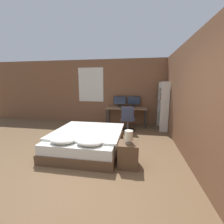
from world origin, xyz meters
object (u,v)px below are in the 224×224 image
Objects in this scene: monitor_left at (120,101)px; monitor_right at (134,101)px; keyboard at (126,108)px; computer_mouse at (133,108)px; bookshelf at (164,103)px; nightstand at (128,155)px; bed at (87,140)px; desk at (126,110)px; bedside_lamp at (129,136)px; office_chair at (128,121)px.

monitor_right is (0.58, 0.00, 0.00)m from monitor_left.
keyboard is (0.29, -0.43, -0.24)m from monitor_left.
computer_mouse is 1.12m from bookshelf.
monitor_right is 0.57m from keyboard.
monitor_right is at bearing 90.14° from nightstand.
bed is 3.74× the size of monitor_left.
bookshelf reaches higher than monitor_right.
computer_mouse is (-0.01, 2.84, 0.52)m from nightstand.
bookshelf is (1.38, -0.26, 0.34)m from desk.
office_chair reaches higher than bedside_lamp.
bedside_lamp is at bearing -85.64° from office_chair.
office_chair is (0.93, 1.75, 0.12)m from bed.
bedside_lamp is 2.84m from computer_mouse.
office_chair is at bearing 94.36° from nightstand.
bookshelf is at bearing 68.78° from bedside_lamp.
monitor_right reaches higher than bed.
bedside_lamp is at bearing -111.22° from bookshelf.
desk is 1.77× the size of office_chair.
keyboard is 0.29m from computer_mouse.
nightstand is 0.31× the size of desk.
nightstand is 0.56× the size of office_chair.
office_chair reaches higher than nightstand.
desk is 23.09× the size of computer_mouse.
bedside_lamp is 0.16× the size of desk.
nightstand is 0.98× the size of monitor_right.
computer_mouse is (0.29, 0.00, 0.01)m from keyboard.
bookshelf reaches higher than office_chair.
office_chair is 0.51× the size of bookshelf.
nightstand is 2.38m from office_chair.
monitor_right is 0.57× the size of office_chair.
desk is at bearing 143.52° from computer_mouse.
monitor_left is 0.76m from computer_mouse.
monitor_left is 1.17m from office_chair.
monitor_right is at bearing 0.00° from monitor_left.
nightstand is at bearing -111.22° from bookshelf.
desk is at bearing -36.85° from monitor_left.
keyboard is (-0.29, -0.43, -0.24)m from monitor_right.
bookshelf is (1.27, 0.42, 0.64)m from office_chair.
bookshelf is at bearing 18.44° from office_chair.
monitor_left reaches higher than bed.
bookshelf is (1.67, -0.48, 0.00)m from monitor_left.
nightstand is 3.09m from desk.
bed is 7.33× the size of bedside_lamp.
bedside_lamp is (1.11, -0.62, 0.42)m from bed.
bedside_lamp is 0.66× the size of keyboard.
computer_mouse reaches higher than nightstand.
bed is at bearing -112.54° from monitor_right.
keyboard is at bearing 180.00° from computer_mouse.
keyboard reaches higher than desk.
keyboard is at bearing 95.99° from bedside_lamp.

